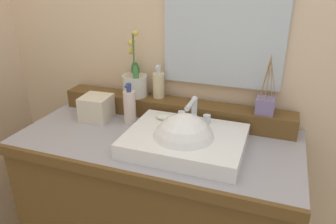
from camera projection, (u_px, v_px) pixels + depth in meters
The scene contains 11 objects.
wall_back at pixel (185, 45), 1.55m from camera, with size 2.70×0.20×2.40m, color beige.
vanity_cabinet at pixel (158, 219), 1.52m from camera, with size 1.18×0.57×0.89m.
back_ledge at pixel (173, 109), 1.51m from camera, with size 1.11×0.11×0.09m, color brown.
sink_basin at pixel (184, 143), 1.25m from camera, with size 0.46×0.36×0.28m.
soap_bar at pixel (164, 117), 1.36m from camera, with size 0.07×0.04×0.02m, color silver.
potted_plant at pixel (135, 82), 1.53m from camera, with size 0.12×0.12×0.31m.
soap_dispenser at pixel (159, 84), 1.51m from camera, with size 0.06×0.06×0.16m.
reed_diffuser at pixel (265, 105), 1.34m from camera, with size 0.08×0.09×0.25m.
lotion_bottle at pixel (130, 106), 1.44m from camera, with size 0.06×0.06×0.19m.
tissue_box at pixel (96, 108), 1.50m from camera, with size 0.13×0.13×0.11m, color beige.
mirror at pixel (223, 34), 1.36m from camera, with size 0.53×0.02×0.46m, color silver.
Camera 1 is at (0.45, -1.10, 1.52)m, focal length 34.04 mm.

